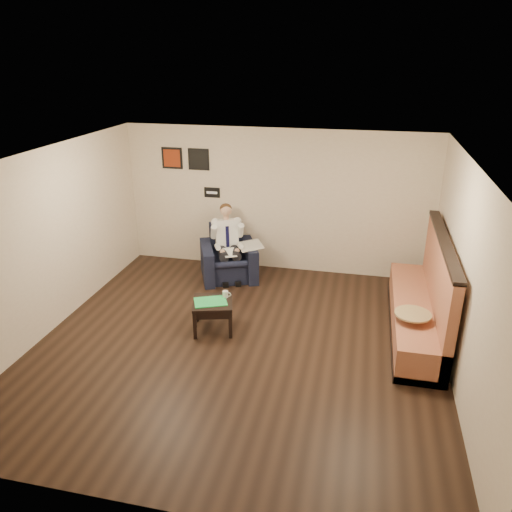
% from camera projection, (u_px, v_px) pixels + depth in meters
% --- Properties ---
extents(ground, '(6.00, 6.00, 0.00)m').
position_uv_depth(ground, '(239.00, 345.00, 7.51)').
color(ground, black).
rests_on(ground, ground).
extents(wall_back, '(6.00, 0.02, 2.80)m').
position_uv_depth(wall_back, '(276.00, 201.00, 9.69)').
color(wall_back, beige).
rests_on(wall_back, ground).
extents(wall_front, '(6.00, 0.02, 2.80)m').
position_uv_depth(wall_front, '(149.00, 391.00, 4.28)').
color(wall_front, beige).
rests_on(wall_front, ground).
extents(wall_left, '(0.02, 6.00, 2.80)m').
position_uv_depth(wall_left, '(47.00, 243.00, 7.59)').
color(wall_left, beige).
rests_on(wall_left, ground).
extents(wall_right, '(0.02, 6.00, 2.80)m').
position_uv_depth(wall_right, '(464.00, 279.00, 6.37)').
color(wall_right, beige).
rests_on(wall_right, ground).
extents(ceiling, '(6.00, 6.00, 0.02)m').
position_uv_depth(ceiling, '(236.00, 160.00, 6.45)').
color(ceiling, white).
rests_on(ceiling, wall_back).
extents(seating_sign, '(0.32, 0.02, 0.20)m').
position_uv_depth(seating_sign, '(212.00, 192.00, 9.90)').
color(seating_sign, black).
rests_on(seating_sign, wall_back).
extents(art_print_left, '(0.42, 0.03, 0.42)m').
position_uv_depth(art_print_left, '(172.00, 158.00, 9.82)').
color(art_print_left, maroon).
rests_on(art_print_left, wall_back).
extents(art_print_right, '(0.42, 0.03, 0.42)m').
position_uv_depth(art_print_right, '(199.00, 159.00, 9.71)').
color(art_print_right, black).
rests_on(art_print_right, wall_back).
extents(armchair, '(1.33, 1.33, 0.99)m').
position_uv_depth(armchair, '(228.00, 253.00, 9.60)').
color(armchair, black).
rests_on(armchair, ground).
extents(seated_man, '(0.97, 1.14, 1.35)m').
position_uv_depth(seated_man, '(229.00, 247.00, 9.41)').
color(seated_man, white).
rests_on(seated_man, armchair).
extents(lap_papers, '(0.35, 0.39, 0.01)m').
position_uv_depth(lap_papers, '(230.00, 253.00, 9.34)').
color(lap_papers, white).
rests_on(lap_papers, seated_man).
extents(newspaper, '(0.62, 0.67, 0.01)m').
position_uv_depth(newspaper, '(250.00, 245.00, 9.50)').
color(newspaper, silver).
rests_on(newspaper, armchair).
extents(side_table, '(0.75, 0.75, 0.50)m').
position_uv_depth(side_table, '(213.00, 315.00, 7.85)').
color(side_table, black).
rests_on(side_table, ground).
extents(green_folder, '(0.60, 0.52, 0.01)m').
position_uv_depth(green_folder, '(210.00, 302.00, 7.73)').
color(green_folder, '#27C556').
rests_on(green_folder, side_table).
extents(coffee_mug, '(0.11, 0.11, 0.10)m').
position_uv_depth(coffee_mug, '(225.00, 294.00, 7.86)').
color(coffee_mug, white).
rests_on(coffee_mug, side_table).
extents(smartphone, '(0.16, 0.09, 0.01)m').
position_uv_depth(smartphone, '(216.00, 296.00, 7.92)').
color(smartphone, black).
rests_on(smartphone, side_table).
extents(banquette, '(0.71, 2.98, 1.52)m').
position_uv_depth(banquette, '(419.00, 287.00, 7.62)').
color(banquette, '#A75D40').
rests_on(banquette, ground).
extents(cafe_table, '(0.57, 0.57, 0.64)m').
position_uv_depth(cafe_table, '(410.00, 333.00, 7.22)').
color(cafe_table, '#A08657').
rests_on(cafe_table, ground).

